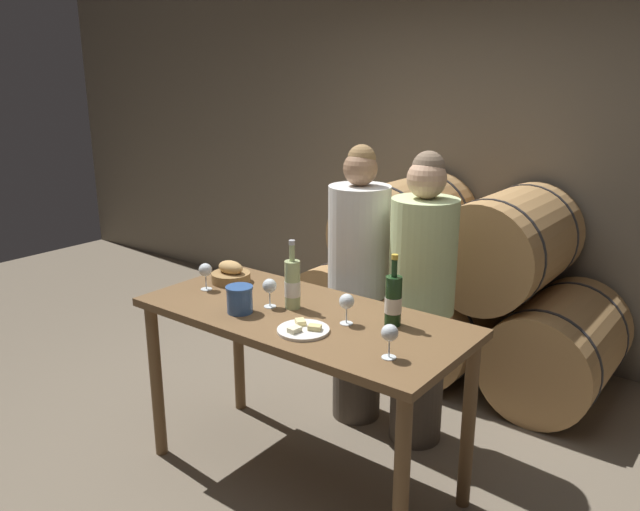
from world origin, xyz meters
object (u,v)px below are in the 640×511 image
tasting_table (301,337)px  person_left (358,286)px  person_right (421,301)px  cheese_plate (303,330)px  bread_basket (231,274)px  wine_glass_right (390,334)px  wine_bottle_white (292,284)px  wine_glass_center (347,302)px  wine_glass_left (270,287)px  blue_crock (240,298)px  wine_glass_far_left (205,271)px  wine_bottle_red (393,300)px

tasting_table → person_left: (-0.13, 0.68, 0.05)m
person_right → cheese_plate: 0.86m
bread_basket → wine_glass_right: wine_glass_right is taller
wine_bottle_white → bread_basket: bearing=169.9°
wine_bottle_white → cheese_plate: wine_bottle_white is taller
wine_glass_center → wine_glass_right: same height
wine_glass_left → blue_crock: bearing=-115.1°
person_left → wine_glass_left: bearing=-93.2°
wine_glass_far_left → wine_glass_center: size_ratio=1.00×
wine_glass_far_left → wine_glass_right: bearing=-5.7°
person_left → wine_glass_far_left: 0.88m
person_left → wine_bottle_red: (0.55, -0.54, 0.20)m
wine_glass_center → person_right: bearing=87.7°
wine_glass_center → tasting_table: bearing=-174.9°
wine_glass_right → person_left: bearing=130.5°
wine_bottle_red → wine_glass_center: size_ratio=2.31×
wine_glass_right → person_right: bearing=110.4°
person_left → wine_bottle_red: bearing=-44.3°
person_right → wine_glass_center: size_ratio=11.32×
wine_glass_far_left → wine_glass_left: 0.43m
bread_basket → wine_glass_left: bearing=-19.7°
wine_glass_left → wine_glass_right: bearing=-10.0°
tasting_table → blue_crock: bearing=-144.4°
wine_bottle_white → wine_glass_left: 0.11m
cheese_plate → wine_glass_left: bearing=156.8°
wine_bottle_red → cheese_plate: bearing=-131.3°
wine_glass_left → wine_bottle_white: bearing=30.9°
person_right → tasting_table: bearing=-111.9°
wine_glass_center → wine_glass_right: size_ratio=1.00×
cheese_plate → wine_glass_center: size_ratio=1.62×
tasting_table → wine_glass_center: (0.25, 0.02, 0.23)m
bread_basket → wine_glass_right: (1.17, -0.28, 0.06)m
wine_bottle_white → bread_basket: 0.53m
blue_crock → wine_glass_right: size_ratio=0.91×
person_right → bread_basket: bearing=-147.1°
person_right → wine_glass_center: person_right is taller
person_right → wine_glass_right: person_right is taller
person_right → cheese_plate: (-0.12, -0.84, 0.09)m
tasting_table → wine_glass_center: 0.34m
tasting_table → blue_crock: blue_crock is taller
blue_crock → wine_glass_center: bearing=21.6°
person_left → wine_glass_left: 0.73m
blue_crock → wine_glass_center: size_ratio=0.91×
wine_bottle_red → wine_glass_right: 0.35m
wine_bottle_red → blue_crock: size_ratio=2.55×
wine_bottle_red → blue_crock: (-0.65, -0.31, -0.05)m
person_left → wine_bottle_white: (0.06, -0.65, 0.20)m
person_left → wine_bottle_white: 0.68m
wine_bottle_white → cheese_plate: 0.32m
person_left → tasting_table: bearing=-79.0°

